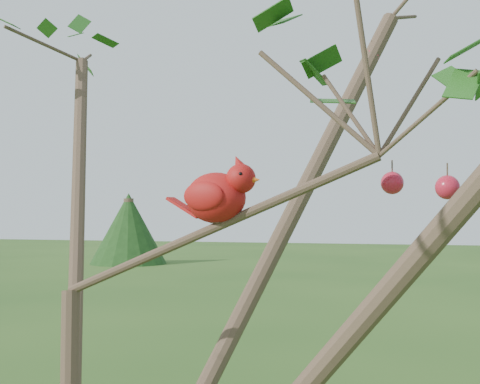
# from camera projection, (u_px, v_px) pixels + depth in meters

# --- Properties ---
(crabapple_tree) EXTENTS (2.35, 2.05, 2.95)m
(crabapple_tree) POSITION_uv_depth(u_px,v_px,m) (74.00, 203.00, 1.18)
(crabapple_tree) COLOR #3C2A20
(crabapple_tree) RESTS_ON ground
(cardinal) EXTENTS (0.19, 0.11, 0.13)m
(cardinal) POSITION_uv_depth(u_px,v_px,m) (219.00, 195.00, 1.21)
(cardinal) COLOR #B51B0F
(cardinal) RESTS_ON ground
(distant_trees) EXTENTS (39.73, 12.50, 3.67)m
(distant_trees) POSITION_uv_depth(u_px,v_px,m) (327.00, 222.00, 25.89)
(distant_trees) COLOR #3C2A20
(distant_trees) RESTS_ON ground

